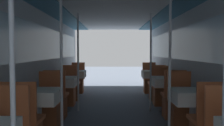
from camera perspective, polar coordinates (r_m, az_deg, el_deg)
wall_left at (r=4.74m, az=-17.43°, el=0.47°), size 0.05×10.18×2.08m
wall_right at (r=4.77m, az=18.95°, el=0.46°), size 0.05×10.18×2.08m
ceiling_panel at (r=4.59m, az=0.83°, el=13.33°), size 2.97×10.18×0.07m
support_pole_left_0 at (r=1.95m, az=-21.60°, el=-4.39°), size 0.04×0.04×2.08m
dining_table_left_1 at (r=3.76m, az=-16.33°, el=-7.71°), size 0.59×0.59×0.73m
chair_left_far_1 at (r=4.37m, az=-14.06°, el=-10.34°), size 0.41×0.41×0.93m
support_pole_left_1 at (r=3.62m, az=-11.31°, el=-1.08°), size 0.04×0.04×2.08m
dining_table_left_2 at (r=5.43m, az=-11.08°, el=-4.46°), size 0.59×0.59×0.73m
chair_left_near_2 at (r=4.92m, az=-12.40°, el=-8.87°), size 0.41×0.41×0.93m
chair_left_far_2 at (r=6.05m, az=-9.96°, el=-6.68°), size 0.41×0.41×0.93m
support_pole_left_2 at (r=5.34m, az=-7.58°, el=0.14°), size 0.04×0.04×2.08m
dining_table_left_3 at (r=7.14m, az=-8.35°, el=-2.74°), size 0.59×0.59×0.73m
chair_left_near_3 at (r=6.60m, az=-9.09°, el=-5.89°), size 0.41×0.41×0.93m
chair_left_far_3 at (r=7.76m, az=-7.69°, el=-4.61°), size 0.41×0.41×0.93m
dining_table_right_1 at (r=3.79m, az=18.18°, el=-7.65°), size 0.59×0.59×0.73m
chair_right_far_1 at (r=4.40m, az=15.72°, el=-10.28°), size 0.41×0.41×0.93m
support_pole_right_1 at (r=3.64m, az=13.23°, el=-1.08°), size 0.04×0.04×2.08m
dining_table_right_2 at (r=5.45m, az=12.49°, el=-4.45°), size 0.59×0.59×0.73m
chair_right_near_2 at (r=4.94m, az=13.92°, el=-8.84°), size 0.41×0.41×0.93m
chair_right_far_2 at (r=6.07m, az=11.27°, el=-6.66°), size 0.41×0.41×0.93m
support_pole_right_2 at (r=5.36m, az=9.02°, el=0.13°), size 0.04×0.04×2.08m
dining_table_right_3 at (r=7.16m, az=9.51°, el=-2.74°), size 0.59×0.59×0.73m
chair_right_near_3 at (r=6.62m, az=10.32°, el=-5.87°), size 0.41×0.41×0.93m
chair_right_far_3 at (r=7.77m, az=8.79°, el=-4.60°), size 0.41×0.41×0.93m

